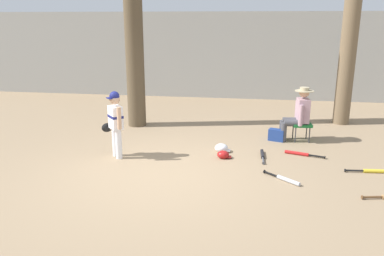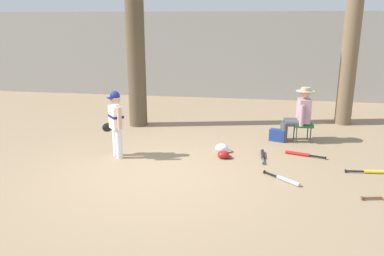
{
  "view_description": "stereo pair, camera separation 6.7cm",
  "coord_description": "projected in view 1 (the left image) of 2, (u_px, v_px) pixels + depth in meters",
  "views": [
    {
      "loc": [
        1.53,
        -6.1,
        2.6
      ],
      "look_at": [
        0.52,
        0.41,
        0.75
      ],
      "focal_mm": 36.22,
      "sensor_mm": 36.0,
      "label": 1
    },
    {
      "loc": [
        1.6,
        -6.09,
        2.6
      ],
      "look_at": [
        0.52,
        0.41,
        0.75
      ],
      "focal_mm": 36.22,
      "sensor_mm": 36.0,
      "label": 2
    }
  ],
  "objects": [
    {
      "name": "ground_plane",
      "position": [
        159.0,
        174.0,
        6.73
      ],
      "size": [
        60.0,
        60.0,
        0.0
      ],
      "primitive_type": "plane",
      "color": "#937A5B"
    },
    {
      "name": "concrete_back_wall",
      "position": [
        207.0,
        55.0,
        13.15
      ],
      "size": [
        18.0,
        0.36,
        2.85
      ],
      "primitive_type": "cube",
      "color": "#9E9E99",
      "rests_on": "ground"
    },
    {
      "name": "tree_near_player",
      "position": [
        133.0,
        6.0,
        9.1
      ],
      "size": [
        0.71,
        0.71,
        6.56
      ],
      "color": "brown",
      "rests_on": "ground"
    },
    {
      "name": "tree_behind_spectator",
      "position": [
        348.0,
        47.0,
        9.54
      ],
      "size": [
        0.6,
        0.6,
        4.47
      ],
      "color": "brown",
      "rests_on": "ground"
    },
    {
      "name": "young_ballplayer",
      "position": [
        115.0,
        120.0,
        7.4
      ],
      "size": [
        0.54,
        0.48,
        1.31
      ],
      "color": "white",
      "rests_on": "ground"
    },
    {
      "name": "folding_stool",
      "position": [
        302.0,
        125.0,
        8.51
      ],
      "size": [
        0.43,
        0.43,
        0.41
      ],
      "color": "#196B2D",
      "rests_on": "ground"
    },
    {
      "name": "seated_spectator",
      "position": [
        298.0,
        113.0,
        8.44
      ],
      "size": [
        0.67,
        0.54,
        1.2
      ],
      "color": "#47474C",
      "rests_on": "ground"
    },
    {
      "name": "handbag_beside_stool",
      "position": [
        277.0,
        135.0,
        8.58
      ],
      "size": [
        0.38,
        0.28,
        0.26
      ],
      "primitive_type": "cube",
      "rotation": [
        0.0,
        0.0,
        -0.33
      ],
      "color": "navy",
      "rests_on": "ground"
    },
    {
      "name": "bat_aluminum_silver",
      "position": [
        286.0,
        179.0,
        6.44
      ],
      "size": [
        0.6,
        0.53,
        0.07
      ],
      "color": "#B7BCC6",
      "rests_on": "ground"
    },
    {
      "name": "bat_black_composite",
      "position": [
        262.0,
        155.0,
        7.6
      ],
      "size": [
        0.08,
        0.73,
        0.07
      ],
      "color": "black",
      "rests_on": "ground"
    },
    {
      "name": "bat_red_barrel",
      "position": [
        300.0,
        154.0,
        7.68
      ],
      "size": [
        0.76,
        0.3,
        0.07
      ],
      "color": "red",
      "rests_on": "ground"
    },
    {
      "name": "bat_yellow_trainer",
      "position": [
        373.0,
        171.0,
        6.8
      ],
      "size": [
        0.8,
        0.13,
        0.07
      ],
      "color": "yellow",
      "rests_on": "ground"
    },
    {
      "name": "batting_helmet_white",
      "position": [
        221.0,
        148.0,
        7.87
      ],
      "size": [
        0.32,
        0.25,
        0.18
      ],
      "color": "silver",
      "rests_on": "ground"
    },
    {
      "name": "batting_helmet_red",
      "position": [
        223.0,
        155.0,
        7.51
      ],
      "size": [
        0.28,
        0.21,
        0.16
      ],
      "color": "#A81919",
      "rests_on": "ground"
    }
  ]
}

